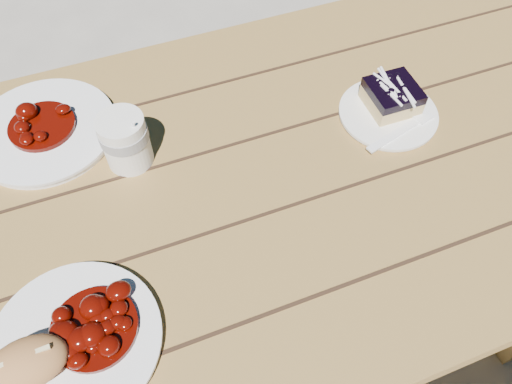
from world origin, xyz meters
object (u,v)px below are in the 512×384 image
object	(u,v)px
main_plate	(76,343)
second_plate	(45,131)
blueberry_cake	(392,96)
dessert_plate	(388,114)
coffee_cup	(125,141)
picnic_table	(143,261)
bread_roll	(27,364)

from	to	relation	value
main_plate	second_plate	world-z (taller)	same
main_plate	blueberry_cake	world-z (taller)	blueberry_cake
dessert_plate	coffee_cup	size ratio (longest dim) A/B	1.79
dessert_plate	blueberry_cake	bearing A→B (deg)	56.31
main_plate	dessert_plate	xyz separation A→B (m)	(0.62, 0.23, -0.00)
picnic_table	bread_roll	size ratio (longest dim) A/B	18.99
coffee_cup	second_plate	world-z (taller)	coffee_cup
second_plate	dessert_plate	bearing A→B (deg)	-17.05
picnic_table	second_plate	bearing A→B (deg)	112.78
blueberry_cake	coffee_cup	bearing A→B (deg)	174.63
picnic_table	dessert_plate	distance (m)	0.54
picnic_table	dessert_plate	size ratio (longest dim) A/B	11.15
bread_roll	dessert_plate	world-z (taller)	bread_roll
blueberry_cake	second_plate	world-z (taller)	blueberry_cake
coffee_cup	picnic_table	bearing A→B (deg)	-108.34
main_plate	dessert_plate	bearing A→B (deg)	20.05
main_plate	second_plate	distance (m)	0.41
blueberry_cake	coffee_cup	world-z (taller)	coffee_cup
coffee_cup	second_plate	size ratio (longest dim) A/B	0.39
main_plate	coffee_cup	world-z (taller)	coffee_cup
bread_roll	dessert_plate	size ratio (longest dim) A/B	0.59
bread_roll	dessert_plate	distance (m)	0.72
dessert_plate	coffee_cup	world-z (taller)	coffee_cup
main_plate	bread_roll	size ratio (longest dim) A/B	2.22
bread_roll	coffee_cup	size ratio (longest dim) A/B	1.05
dessert_plate	second_plate	distance (m)	0.64
picnic_table	second_plate	xyz separation A→B (m)	(-0.10, 0.23, 0.17)
main_plate	bread_roll	distance (m)	0.07
picnic_table	coffee_cup	xyz separation A→B (m)	(0.04, 0.11, 0.21)
picnic_table	bread_roll	xyz separation A→B (m)	(-0.16, -0.21, 0.20)
picnic_table	blueberry_cake	bearing A→B (deg)	6.16
picnic_table	dessert_plate	world-z (taller)	dessert_plate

